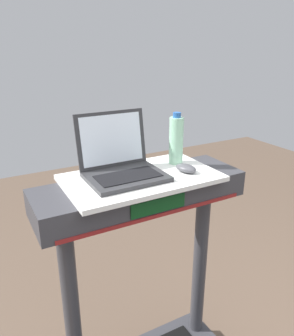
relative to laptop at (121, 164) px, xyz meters
The scene contains 4 objects.
desk_board 0.10m from the laptop, 29.99° to the right, with size 0.63×0.37×0.02m, color white.
laptop is the anchor object (origin of this frame).
computer_mouse 0.28m from the laptop, 20.34° to the right, with size 0.06×0.10×0.03m, color #4C4C51.
water_bottle 0.29m from the laptop, ahead, with size 0.06×0.06×0.23m.
Camera 1 is at (-0.60, -0.44, 1.65)m, focal length 35.75 mm.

